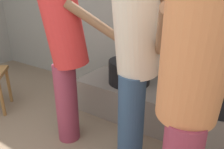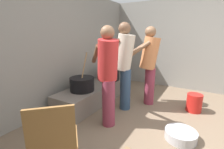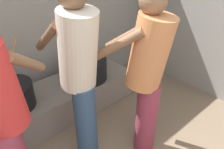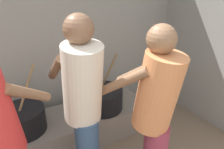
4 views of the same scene
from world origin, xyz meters
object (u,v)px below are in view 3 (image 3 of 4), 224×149
cook_in_red_shirt (0,111)px  cooking_pot_secondary (87,69)px  cooking_pot_main (10,96)px  cook_in_orange_shirt (147,71)px  cook_in_cream_shirt (79,70)px

cook_in_red_shirt → cooking_pot_secondary: bearing=30.9°
cooking_pot_secondary → cook_in_red_shirt: size_ratio=0.46×
cooking_pot_main → cook_in_red_shirt: cook_in_red_shirt is taller
cook_in_orange_shirt → cook_in_cream_shirt: size_ratio=0.96×
cooking_pot_secondary → cook_in_red_shirt: cook_in_red_shirt is taller
cook_in_red_shirt → cooking_pot_main: bearing=73.2°
cooking_pot_main → cook_in_red_shirt: (-0.21, -0.71, 0.38)m
cook_in_orange_shirt → cook_in_cream_shirt: 0.56m
cook_in_red_shirt → cook_in_cream_shirt: bearing=3.5°
cook_in_cream_shirt → cooking_pot_main: bearing=121.8°
cooking_pot_secondary → cook_in_orange_shirt: 1.03m
cook_in_red_shirt → cook_in_cream_shirt: 0.63m
cooking_pot_main → cooking_pot_secondary: 0.91m
cook_in_orange_shirt → cook_in_cream_shirt: cook_in_cream_shirt is taller
cooking_pot_main → cook_in_cream_shirt: (0.41, -0.67, 0.43)m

